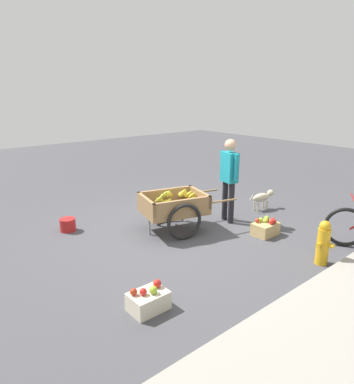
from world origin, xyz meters
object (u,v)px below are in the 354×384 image
object	(u,v)px
mixed_fruit_crate	(148,300)
vendor_person	(229,173)
fruit_cart	(174,207)
fire_hydrant	(323,243)
dog	(263,197)
apple_crate	(266,228)
plastic_bucket	(68,225)

from	to	relation	value
mixed_fruit_crate	vendor_person	bearing A→B (deg)	-154.37
fruit_cart	vendor_person	size ratio (longest dim) A/B	1.12
vendor_person	fire_hydrant	xyz separation A→B (m)	(0.26, 2.08, -0.62)
fruit_cart	vendor_person	distance (m)	1.25
dog	fire_hydrant	distance (m)	2.48
apple_crate	mixed_fruit_crate	distance (m)	2.90
dog	mixed_fruit_crate	world-z (taller)	dog
fruit_cart	apple_crate	distance (m)	1.65
plastic_bucket	vendor_person	bearing A→B (deg)	149.67
dog	apple_crate	size ratio (longest dim) A/B	1.52
plastic_bucket	dog	bearing A→B (deg)	157.60
vendor_person	fire_hydrant	bearing A→B (deg)	82.83
fruit_cart	plastic_bucket	size ratio (longest dim) A/B	6.39
fire_hydrant	mixed_fruit_crate	world-z (taller)	fire_hydrant
fruit_cart	dog	bearing A→B (deg)	172.20
plastic_bucket	apple_crate	size ratio (longest dim) A/B	0.64
dog	fire_hydrant	size ratio (longest dim) A/B	1.00
apple_crate	fruit_cart	bearing A→B (deg)	-47.38
fire_hydrant	mixed_fruit_crate	bearing A→B (deg)	-15.25
fruit_cart	mixed_fruit_crate	world-z (taller)	fruit_cart
apple_crate	plastic_bucket	bearing A→B (deg)	-42.91
fire_hydrant	plastic_bucket	bearing A→B (deg)	-57.09
fire_hydrant	plastic_bucket	distance (m)	4.29
fruit_cart	dog	size ratio (longest dim) A/B	2.67
plastic_bucket	apple_crate	bearing A→B (deg)	137.09
fruit_cart	plastic_bucket	distance (m)	1.96
plastic_bucket	fire_hydrant	bearing A→B (deg)	122.91
fruit_cart	vendor_person	world-z (taller)	vendor_person
vendor_person	fruit_cart	bearing A→B (deg)	-15.23
apple_crate	vendor_person	bearing A→B (deg)	-89.90
fire_hydrant	plastic_bucket	size ratio (longest dim) A/B	2.39
apple_crate	fire_hydrant	bearing A→B (deg)	77.49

